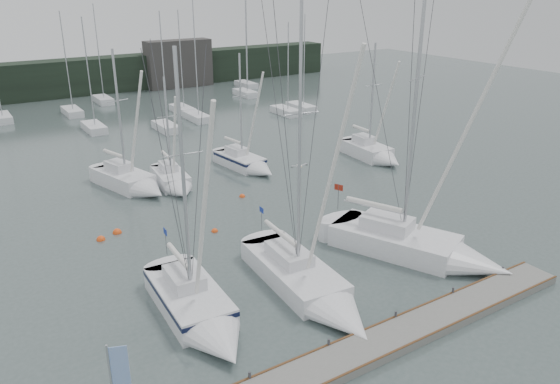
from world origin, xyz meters
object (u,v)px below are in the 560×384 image
Objects in this scene: sailboat_mid_b at (134,183)px; buoy_a at (215,231)px; sailboat_near_left at (201,314)px; buoy_b at (242,197)px; sailboat_mid_d at (248,164)px; sailboat_near_center at (315,291)px; buoy_c at (101,240)px; buoy_d at (117,233)px; sailboat_mid_c at (175,183)px; sailboat_mid_e at (376,154)px; sailboat_near_right at (430,250)px.

buoy_a is at bearing -95.20° from sailboat_mid_b.
sailboat_near_left reaches higher than buoy_b.
sailboat_mid_d reaches higher than buoy_b.
sailboat_near_center reaches higher than buoy_c.
sailboat_mid_d is 19.11× the size of buoy_c.
sailboat_mid_b is at bearing 138.16° from buoy_b.
buoy_b is (-3.54, -5.30, -0.53)m from sailboat_mid_d.
sailboat_near_center is 20.58m from sailboat_mid_b.
sailboat_near_center is 14.81m from buoy_d.
sailboat_mid_c is 7.25m from sailboat_mid_d.
sailboat_mid_e is (21.08, -4.40, -0.01)m from sailboat_mid_b.
sailboat_mid_b is 26.67× the size of buoy_a.
sailboat_near_center is 28.93× the size of buoy_c.
sailboat_mid_c is (2.79, -1.41, -0.07)m from sailboat_mid_b.
buoy_b is at bearing -130.85° from sailboat_mid_d.
buoy_b is at bearing 8.46° from buoy_c.
sailboat_mid_c is at bearing 41.29° from buoy_d.
sailboat_near_left is 19.47m from sailboat_mid_b.
sailboat_mid_e is 19.17× the size of buoy_d.
sailboat_near_center is 35.22× the size of buoy_b.
sailboat_mid_d is 12.64m from buoy_a.
sailboat_mid_c reaches higher than buoy_d.
buoy_a is (-8.04, -9.73, -0.53)m from sailboat_mid_d.
sailboat_mid_d is (-0.92, 20.05, -0.10)m from sailboat_near_right.
sailboat_mid_d is at bearing 25.71° from buoy_d.
sailboat_near_left is 1.31× the size of sailboat_mid_d.
sailboat_near_center is at bearing -84.47° from sailboat_mid_c.
buoy_c is (-25.78, -3.02, -0.57)m from sailboat_mid_e.
sailboat_near_left is 12.27m from buoy_d.
sailboat_near_center is 1.71× the size of sailboat_mid_c.
buoy_a is 7.19m from buoy_c.
buoy_d is at bearing 149.29° from buoy_a.
sailboat_mid_b is 8.81m from buoy_c.
sailboat_mid_d is (13.17, 18.74, -0.05)m from sailboat_near_left.
buoy_b is (3.65, -4.35, -0.51)m from sailboat_mid_c.
sailboat_near_right reaches higher than sailboat_mid_d.
sailboat_mid_e reaches higher than buoy_b.
sailboat_mid_e is 14.72m from buoy_b.
buoy_a is (-8.96, 10.32, -0.63)m from sailboat_near_right.
sailboat_mid_d is at bearing 50.43° from buoy_a.
sailboat_near_right is at bearing -119.10° from sailboat_mid_e.
sailboat_near_left is at bearing -115.37° from sailboat_mid_b.
sailboat_mid_b is 1.04× the size of sailboat_mid_e.
sailboat_near_center is 8.26m from sailboat_near_right.
sailboat_mid_b is 3.12m from sailboat_mid_c.
sailboat_mid_b reaches higher than buoy_c.
sailboat_mid_e is at bearing 45.28° from sailboat_near_center.
sailboat_mid_b is (-2.64, 20.41, 0.06)m from sailboat_near_center.
buoy_d is at bearing -132.77° from sailboat_mid_b.
sailboat_near_left is 1.48× the size of sailboat_mid_c.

